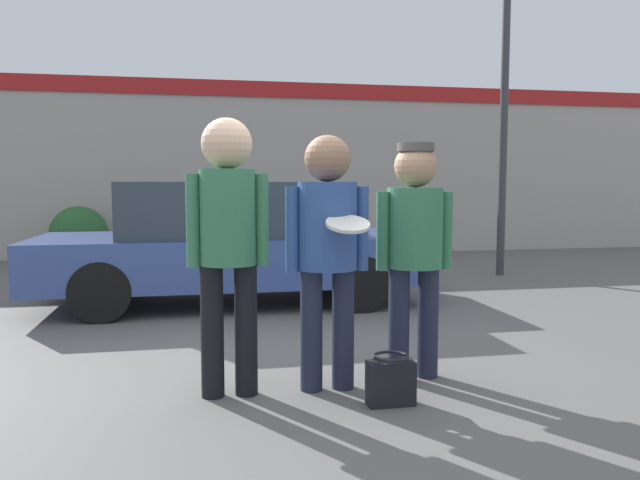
# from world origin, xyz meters

# --- Properties ---
(ground_plane) EXTENTS (56.00, 56.00, 0.00)m
(ground_plane) POSITION_xyz_m (0.00, 0.00, 0.00)
(ground_plane) COLOR #5B5956
(storefront_building) EXTENTS (24.00, 0.22, 3.37)m
(storefront_building) POSITION_xyz_m (0.00, 7.89, 1.72)
(storefront_building) COLOR #B2A89E
(storefront_building) RESTS_ON ground
(person_left) EXTENTS (0.53, 0.36, 1.82)m
(person_left) POSITION_xyz_m (-0.32, -0.35, 1.10)
(person_left) COLOR black
(person_left) RESTS_ON ground
(person_middle_with_frisbee) EXTENTS (0.57, 0.62, 1.72)m
(person_middle_with_frisbee) POSITION_xyz_m (0.34, -0.35, 1.04)
(person_middle_with_frisbee) COLOR #1E2338
(person_middle_with_frisbee) RESTS_ON ground
(person_right) EXTENTS (0.56, 0.39, 1.68)m
(person_right) POSITION_xyz_m (1.00, -0.22, 1.02)
(person_right) COLOR #1E2338
(person_right) RESTS_ON ground
(parked_car_near) EXTENTS (4.38, 1.78, 1.42)m
(parked_car_near) POSITION_xyz_m (-0.15, 2.91, 0.71)
(parked_car_near) COLOR #334784
(parked_car_near) RESTS_ON ground
(street_lamp) EXTENTS (1.27, 0.35, 6.22)m
(street_lamp) POSITION_xyz_m (4.27, 4.40, 3.78)
(street_lamp) COLOR #38383D
(street_lamp) RESTS_ON ground
(shrub) EXTENTS (1.01, 1.01, 1.01)m
(shrub) POSITION_xyz_m (-2.57, 7.19, 0.51)
(shrub) COLOR #285B2D
(shrub) RESTS_ON ground
(handbag) EXTENTS (0.30, 0.23, 0.32)m
(handbag) POSITION_xyz_m (0.67, -0.73, 0.16)
(handbag) COLOR black
(handbag) RESTS_ON ground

